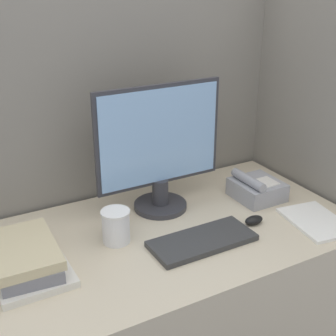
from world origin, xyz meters
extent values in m
cube|color=gray|center=(0.00, 0.79, 0.85)|extent=(1.79, 0.04, 1.69)
cube|color=gray|center=(0.73, 0.41, 0.85)|extent=(0.04, 0.81, 1.69)
cube|color=beige|center=(0.00, 0.38, 0.37)|extent=(1.39, 0.75, 0.73)
cylinder|color=#333338|center=(0.08, 0.54, 0.74)|extent=(0.21, 0.21, 0.02)
cylinder|color=#333338|center=(0.08, 0.54, 0.80)|extent=(0.06, 0.06, 0.10)
cube|color=#333338|center=(0.08, 0.55, 1.03)|extent=(0.50, 0.02, 0.38)
cube|color=#8CB7E5|center=(0.08, 0.54, 1.03)|extent=(0.48, 0.01, 0.35)
cube|color=#333333|center=(0.08, 0.25, 0.74)|extent=(0.36, 0.16, 0.02)
ellipsoid|color=black|center=(0.31, 0.27, 0.75)|extent=(0.07, 0.04, 0.03)
cylinder|color=white|center=(-0.17, 0.40, 0.79)|extent=(0.09, 0.09, 0.11)
cylinder|color=white|center=(-0.17, 0.40, 0.85)|extent=(0.10, 0.10, 0.01)
cube|color=silver|center=(-0.47, 0.36, 0.74)|extent=(0.22, 0.29, 0.02)
cube|color=slate|center=(-0.48, 0.38, 0.78)|extent=(0.20, 0.30, 0.04)
cube|color=#C6B78C|center=(-0.48, 0.38, 0.81)|extent=(0.20, 0.29, 0.03)
cube|color=#99999E|center=(0.46, 0.43, 0.77)|extent=(0.18, 0.19, 0.07)
cube|color=white|center=(0.48, 0.40, 0.81)|extent=(0.08, 0.08, 0.00)
cylinder|color=#99999E|center=(0.41, 0.43, 0.82)|extent=(0.04, 0.18, 0.04)
cube|color=white|center=(0.52, 0.16, 0.74)|extent=(0.22, 0.28, 0.01)
camera|label=1|loc=(-0.68, -0.88, 1.60)|focal=50.00mm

